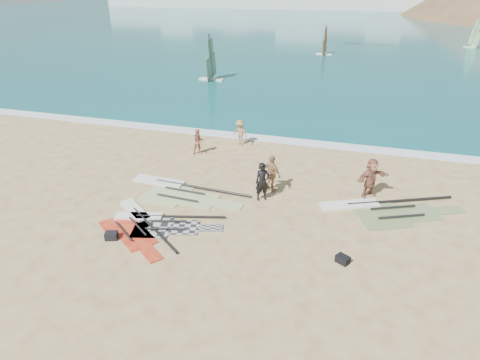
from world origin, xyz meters
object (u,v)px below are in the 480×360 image
(rig_grey, at_px, (158,222))
(beachgoer_mid, at_px, (240,133))
(rig_green, at_px, (176,190))
(beachgoer_back, at_px, (272,174))
(person_wetsuit, at_px, (262,182))
(beachgoer_right, at_px, (371,178))
(rig_red, at_px, (135,223))
(rig_orange, at_px, (381,209))
(gear_bag_far, at_px, (343,259))
(gear_bag_near, at_px, (111,236))
(beachgoer_left, at_px, (198,142))

(rig_grey, distance_m, beachgoer_mid, 10.02)
(rig_green, relative_size, beachgoer_back, 3.37)
(person_wetsuit, xyz_separation_m, beachgoer_right, (4.92, 1.81, 0.04))
(rig_red, xyz_separation_m, person_wetsuit, (4.75, 3.71, 0.90))
(beachgoer_mid, relative_size, beachgoer_right, 0.84)
(rig_grey, xyz_separation_m, rig_green, (-0.51, 2.98, 0.00))
(rig_grey, distance_m, person_wetsuit, 5.16)
(beachgoer_back, bearing_deg, rig_red, 74.93)
(beachgoer_mid, bearing_deg, beachgoer_right, -10.19)
(rig_green, distance_m, beachgoer_back, 4.85)
(rig_orange, relative_size, gear_bag_far, 13.34)
(gear_bag_near, bearing_deg, gear_bag_far, 6.99)
(beachgoer_mid, height_order, beachgoer_back, beachgoer_back)
(person_wetsuit, bearing_deg, gear_bag_far, -74.22)
(rig_grey, distance_m, rig_green, 3.02)
(rig_red, height_order, beachgoer_left, beachgoer_left)
(rig_red, xyz_separation_m, beachgoer_right, (9.67, 5.53, 0.94))
(beachgoer_mid, height_order, beachgoer_right, beachgoer_right)
(gear_bag_far, bearing_deg, beachgoer_right, 81.26)
(rig_red, relative_size, gear_bag_far, 8.76)
(gear_bag_near, xyz_separation_m, beachgoer_back, (5.33, 5.97, 0.80))
(beachgoer_left, height_order, beachgoer_back, beachgoer_back)
(rig_orange, xyz_separation_m, beachgoer_left, (-10.56, 3.83, 0.73))
(beachgoer_mid, xyz_separation_m, beachgoer_back, (3.31, -5.62, 0.13))
(person_wetsuit, bearing_deg, beachgoer_mid, 84.30)
(gear_bag_far, bearing_deg, person_wetsuit, 136.41)
(beachgoer_mid, bearing_deg, rig_green, -79.43)
(rig_red, height_order, beachgoer_mid, beachgoer_mid)
(rig_red, height_order, person_wetsuit, person_wetsuit)
(beachgoer_mid, relative_size, beachgoer_back, 0.87)
(gear_bag_near, height_order, beachgoer_mid, beachgoer_mid)
(beachgoer_right, bearing_deg, beachgoer_left, 123.65)
(person_wetsuit, xyz_separation_m, beachgoer_left, (-5.04, 4.44, -0.17))
(rig_orange, distance_m, gear_bag_far, 4.70)
(person_wetsuit, bearing_deg, beachgoer_right, -10.41)
(rig_orange, bearing_deg, rig_green, 161.09)
(gear_bag_near, relative_size, beachgoer_mid, 0.30)
(rig_orange, bearing_deg, beachgoer_back, 151.28)
(gear_bag_far, relative_size, beachgoer_left, 0.31)
(rig_green, xyz_separation_m, person_wetsuit, (4.34, 0.37, 0.90))
(rig_orange, xyz_separation_m, rig_red, (-10.27, -4.32, -0.00))
(gear_bag_near, xyz_separation_m, beachgoer_right, (10.02, 6.79, 0.83))
(rig_red, height_order, gear_bag_far, gear_bag_far)
(rig_red, distance_m, person_wetsuit, 6.10)
(beachgoer_right, bearing_deg, rig_green, 151.67)
(rig_red, distance_m, beachgoer_left, 8.19)
(rig_orange, distance_m, rig_red, 11.14)
(rig_orange, distance_m, beachgoer_back, 5.38)
(rig_green, height_order, beachgoer_mid, beachgoer_mid)
(rig_red, relative_size, beachgoer_back, 2.23)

